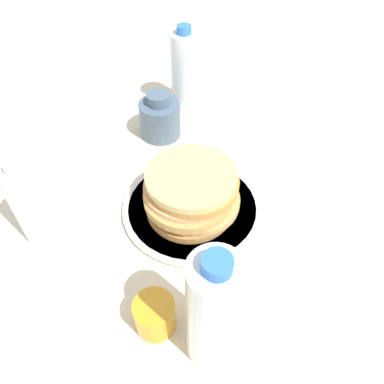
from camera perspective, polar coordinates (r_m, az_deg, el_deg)
ground_plane at (r=0.75m, az=-0.97°, el=-2.58°), size 4.00×4.00×0.00m
plate at (r=0.74m, az=0.00°, el=-2.47°), size 0.27×0.27×0.01m
pancake_stack at (r=0.70m, az=-0.12°, el=0.02°), size 0.18×0.18×0.09m
juice_glass at (r=0.60m, az=-5.69°, el=-18.16°), size 0.06×0.06×0.06m
cream_jug at (r=0.89m, az=-4.89°, el=11.23°), size 0.09×0.09×0.11m
water_bottle_near at (r=0.51m, az=3.18°, el=-17.91°), size 0.07×0.07×0.24m
water_bottle_mid at (r=0.96m, az=-1.12°, el=17.91°), size 0.07×0.07×0.21m
water_bottle_far at (r=0.70m, az=-23.17°, el=-1.71°), size 0.07×0.07×0.19m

